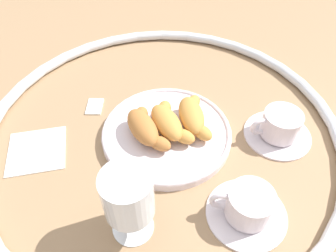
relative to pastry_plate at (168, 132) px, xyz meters
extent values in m
plane|color=#997551|center=(-0.02, 0.00, -0.01)|extent=(2.20, 2.20, 0.00)
torus|color=silver|center=(-0.02, 0.00, 0.00)|extent=(0.73, 0.73, 0.02)
cylinder|color=silver|center=(0.00, 0.00, 0.00)|extent=(0.26, 0.26, 0.02)
torus|color=silver|center=(0.00, 0.00, 0.01)|extent=(0.26, 0.26, 0.01)
ellipsoid|color=#AD6B33|center=(-0.01, -0.05, 0.03)|extent=(0.10, 0.06, 0.04)
ellipsoid|color=#AD6B33|center=(0.03, -0.04, 0.02)|extent=(0.05, 0.05, 0.03)
ellipsoid|color=#AD6B33|center=(-0.05, -0.03, 0.02)|extent=(0.05, 0.05, 0.03)
ellipsoid|color=#CC893D|center=(0.00, 0.00, 0.03)|extent=(0.11, 0.06, 0.04)
ellipsoid|color=#CC893D|center=(0.04, 0.01, 0.02)|extent=(0.05, 0.04, 0.03)
ellipsoid|color=#CC893D|center=(-0.04, 0.02, 0.02)|extent=(0.05, 0.05, 0.03)
ellipsoid|color=#CC893D|center=(0.01, 0.05, 0.03)|extent=(0.11, 0.09, 0.04)
ellipsoid|color=#CC893D|center=(0.06, 0.04, 0.02)|extent=(0.05, 0.03, 0.03)
ellipsoid|color=#CC893D|center=(-0.02, 0.08, 0.02)|extent=(0.05, 0.05, 0.03)
cylinder|color=silver|center=(0.22, 0.01, -0.01)|extent=(0.14, 0.14, 0.01)
cylinder|color=silver|center=(0.22, 0.01, 0.02)|extent=(0.08, 0.08, 0.05)
cylinder|color=#937A60|center=(0.22, 0.01, 0.05)|extent=(0.07, 0.07, 0.01)
torus|color=silver|center=(0.19, -0.03, 0.03)|extent=(0.03, 0.04, 0.04)
cylinder|color=silver|center=(0.13, 0.19, -0.01)|extent=(0.14, 0.14, 0.01)
cylinder|color=silver|center=(0.13, 0.19, 0.02)|extent=(0.08, 0.08, 0.05)
cylinder|color=#937A60|center=(0.13, 0.19, 0.05)|extent=(0.07, 0.07, 0.01)
torus|color=silver|center=(0.11, 0.14, 0.03)|extent=(0.02, 0.04, 0.04)
cylinder|color=white|center=(0.13, -0.16, -0.01)|extent=(0.07, 0.07, 0.01)
cylinder|color=white|center=(0.13, -0.16, 0.02)|extent=(0.01, 0.01, 0.05)
cylinder|color=white|center=(0.13, -0.16, 0.09)|extent=(0.08, 0.08, 0.08)
cylinder|color=gold|center=(0.13, -0.16, 0.08)|extent=(0.07, 0.07, 0.06)
cube|color=white|center=(-0.16, -0.09, -0.01)|extent=(0.06, 0.06, 0.01)
cube|color=silver|center=(-0.11, -0.24, -0.01)|extent=(0.14, 0.14, 0.01)
camera|label=1|loc=(0.36, -0.25, 0.49)|focal=34.55mm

